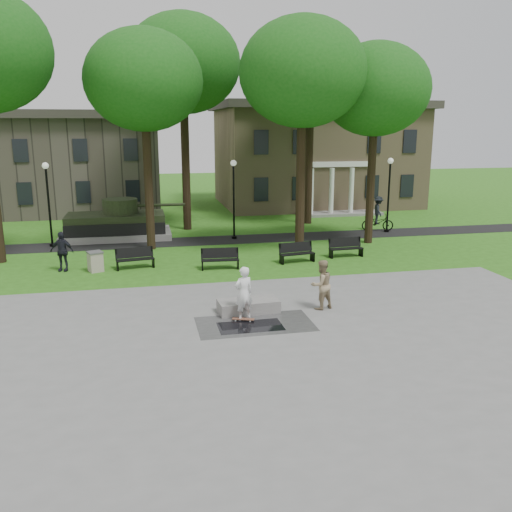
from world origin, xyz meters
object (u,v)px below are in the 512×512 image
Objects in this scene: skateboarder at (244,293)px; trash_bin at (95,261)px; cyclist at (378,217)px; park_bench_0 at (135,258)px; friend_watching at (321,285)px; concrete_block at (248,306)px.

skateboarder is 2.01× the size of trash_bin.
park_bench_0 is (-15.47, -6.53, -0.40)m from cyclist.
park_bench_0 is at bearing 6.88° from trash_bin.
skateboarder reaches higher than park_bench_0.
friend_watching is at bearing 159.57° from cyclist.
concrete_block is 2.29× the size of trash_bin.
skateboarder is at bearing 152.49° from cyclist.
park_bench_0 is 1.84m from trash_bin.
trash_bin is at bearing 129.56° from concrete_block.
skateboarder reaches higher than friend_watching.
concrete_block is 1.19× the size of park_bench_0.
skateboarder is 9.69m from trash_bin.
friend_watching is at bearing 171.21° from skateboarder.
cyclist is 1.22× the size of park_bench_0.
skateboarder is at bearing -74.37° from park_bench_0.
concrete_block is 17.98m from cyclist.
park_bench_0 reaches higher than trash_bin.
concrete_block is 1.18× the size of friend_watching.
cyclist is (11.70, 14.65, -0.06)m from skateboarder.
park_bench_0 is (-3.76, 8.12, -0.46)m from skateboarder.
friend_watching is 1.95× the size of trash_bin.
skateboarder is (-0.32, -0.75, 0.74)m from concrete_block.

